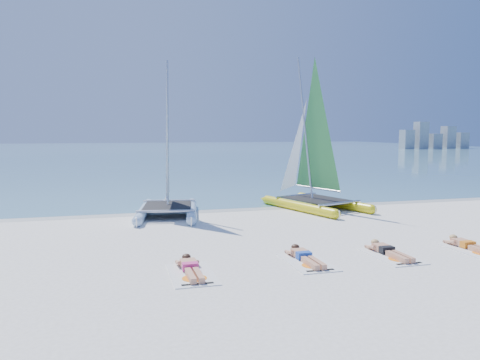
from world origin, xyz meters
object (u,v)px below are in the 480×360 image
object	(u,v)px
catamaran_yellow	(309,159)
sunbather_a	(190,267)
towel_d	(474,250)
towel_b	(307,262)
sunbather_d	(469,245)
towel_c	(392,256)
catamaran_blue	(167,167)
sunbather_b	(304,256)
sunbather_c	(388,250)
towel_a	(192,274)

from	to	relation	value
catamaran_yellow	sunbather_a	bearing A→B (deg)	-146.32
sunbather_a	towel_d	bearing A→B (deg)	-0.76
sunbather_a	towel_b	size ratio (longest dim) A/B	0.93
towel_d	sunbather_d	distance (m)	0.22
sunbather_d	towel_c	bearing A→B (deg)	-177.30
catamaran_blue	sunbather_a	xyz separation A→B (m)	(-0.35, -7.61, -1.77)
sunbather_b	sunbather_c	size ratio (longest dim) A/B	1.00
sunbather_a	sunbather_b	xyz separation A→B (m)	(2.95, 0.22, 0.00)
towel_a	sunbather_a	distance (m)	0.22
towel_c	sunbather_d	distance (m)	2.53
sunbather_a	sunbather_d	distance (m)	7.83
towel_b	sunbather_b	distance (m)	0.22
towel_a	towel_b	distance (m)	2.96
towel_b	sunbather_c	size ratio (longest dim) A/B	1.07
catamaran_yellow	towel_a	distance (m)	10.58
sunbather_c	towel_d	size ratio (longest dim) A/B	0.93
sunbather_a	sunbather_d	xyz separation A→B (m)	(7.83, 0.09, 0.00)
catamaran_yellow	towel_a	xyz separation A→B (m)	(-6.42, -8.14, -2.09)
sunbather_b	towel_c	size ratio (longest dim) A/B	0.93
towel_a	sunbather_c	xyz separation A→B (m)	(5.31, 0.35, 0.11)
catamaran_yellow	sunbather_c	xyz separation A→B (m)	(-1.11, -7.78, -1.99)
towel_b	sunbather_c	distance (m)	2.37
towel_a	sunbather_b	bearing A→B (deg)	7.86
towel_a	sunbather_b	xyz separation A→B (m)	(2.95, 0.41, 0.11)
sunbather_a	sunbather_c	distance (m)	5.32
towel_c	sunbather_d	world-z (taller)	sunbather_d
sunbather_a	towel_c	distance (m)	5.31
towel_d	sunbather_d	xyz separation A→B (m)	(0.00, 0.19, 0.11)
towel_a	towel_d	bearing A→B (deg)	0.64
towel_c	sunbather_d	bearing A→B (deg)	2.70
sunbather_d	towel_b	bearing A→B (deg)	-179.25
catamaran_yellow	sunbather_b	size ratio (longest dim) A/B	3.87
catamaran_blue	towel_a	xyz separation A→B (m)	(-0.35, -7.80, -1.88)
towel_c	sunbather_c	world-z (taller)	sunbather_c
catamaran_blue	sunbather_b	distance (m)	8.03
catamaran_yellow	towel_d	distance (m)	8.44
towel_a	towel_c	size ratio (longest dim) A/B	1.00
sunbather_c	towel_d	world-z (taller)	sunbather_c
catamaran_yellow	sunbather_a	world-z (taller)	catamaran_yellow
catamaran_yellow	sunbather_a	xyz separation A→B (m)	(-6.42, -7.95, -1.99)
sunbather_b	sunbather_d	xyz separation A→B (m)	(4.88, -0.13, 0.00)
sunbather_c	catamaran_blue	bearing A→B (deg)	123.72
catamaran_yellow	sunbather_b	distance (m)	8.70
sunbather_c	sunbather_a	bearing A→B (deg)	-178.26
catamaran_blue	sunbather_d	xyz separation A→B (m)	(7.49, -7.52, -1.77)
towel_a	sunbather_c	size ratio (longest dim) A/B	1.07
towel_a	sunbather_d	bearing A→B (deg)	2.05
sunbather_a	towel_a	bearing A→B (deg)	-90.00
sunbather_d	sunbather_c	bearing A→B (deg)	178.34
catamaran_yellow	sunbather_c	world-z (taller)	catamaran_yellow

